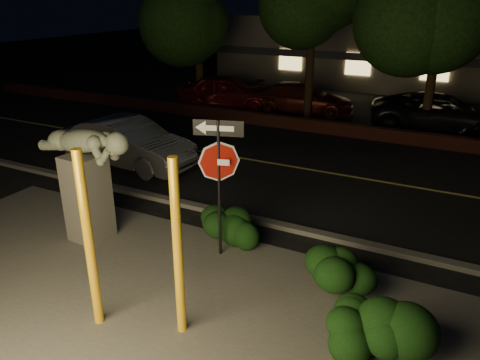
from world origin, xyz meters
name	(u,v)px	position (x,y,z in m)	size (l,w,h in m)	color
ground	(342,146)	(0.00, 10.00, 0.00)	(90.00, 90.00, 0.00)	black
patio	(172,314)	(0.00, -1.00, 0.01)	(14.00, 6.00, 0.02)	#4C4944
road	(316,171)	(0.00, 7.00, 0.01)	(80.00, 8.00, 0.01)	black
lane_marking	(316,171)	(0.00, 7.00, 0.02)	(80.00, 0.12, 0.01)	tan
curb	(263,222)	(0.00, 2.90, 0.06)	(80.00, 0.25, 0.12)	#4C4944
brick_wall	(352,130)	(0.00, 11.30, 0.25)	(40.00, 0.35, 0.50)	#461E16
parking_lot	(381,107)	(0.00, 17.00, 0.01)	(40.00, 12.00, 0.01)	black
building	(411,49)	(0.00, 24.99, 2.00)	(22.00, 10.20, 4.00)	#656151
yellow_pole_left	(89,242)	(-0.99, -1.73, 1.57)	(0.16, 0.16, 3.14)	yellow
yellow_pole_right	(178,250)	(0.40, -1.26, 1.54)	(0.15, 0.15, 3.09)	yellow
signpost	(219,162)	(-0.23, 1.18, 2.12)	(0.97, 0.33, 2.98)	black
sculpture	(86,171)	(-3.18, 0.47, 1.66)	(2.52, 0.83, 2.69)	#4C4944
hedge_center	(231,224)	(-0.29, 1.77, 0.45)	(1.72, 0.81, 0.90)	black
hedge_right	(333,266)	(2.31, 0.97, 0.55)	(1.69, 0.90, 1.11)	black
hedge_far_right	(373,324)	(3.33, -0.36, 0.55)	(1.59, 0.99, 1.10)	black
silver_sedan	(129,143)	(-5.63, 4.75, 0.76)	(1.61, 4.62, 1.52)	#A2A1A5
parked_car_red	(227,92)	(-6.70, 13.37, 0.81)	(1.92, 4.78, 1.63)	maroon
parked_car_darkred	(302,98)	(-3.08, 14.09, 0.69)	(1.93, 4.76, 1.38)	#42130D
parked_car_dark	(441,113)	(2.98, 13.69, 0.76)	(2.52, 5.46, 1.52)	black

